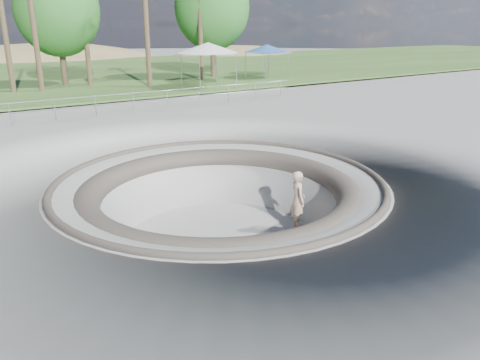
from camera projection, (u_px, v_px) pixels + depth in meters
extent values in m
plane|color=gray|center=(219.00, 181.00, 14.50)|extent=(180.00, 180.00, 0.00)
torus|color=gray|center=(220.00, 240.00, 15.13)|extent=(14.00, 14.00, 4.00)
cylinder|color=gray|center=(220.00, 238.00, 15.11)|extent=(6.60, 6.60, 0.10)
torus|color=#4B463C|center=(219.00, 182.00, 14.50)|extent=(10.24, 10.24, 0.24)
torus|color=#4B463C|center=(219.00, 195.00, 14.64)|extent=(8.91, 8.91, 0.81)
cube|color=#315020|center=(18.00, 77.00, 41.19)|extent=(180.00, 36.00, 0.12)
ellipsoid|color=olive|center=(53.00, 114.00, 68.46)|extent=(61.60, 44.00, 28.60)
ellipsoid|color=olive|center=(236.00, 89.00, 75.65)|extent=(42.00, 30.00, 19.50)
cylinder|color=#919399|center=(95.00, 96.00, 23.57)|extent=(25.00, 0.05, 0.05)
cylinder|color=#919399|center=(96.00, 105.00, 23.72)|extent=(25.00, 0.05, 0.05)
cube|color=#915E3A|center=(297.00, 228.00, 15.56)|extent=(0.74, 0.29, 0.02)
cylinder|color=#A9A8AD|center=(297.00, 229.00, 15.57)|extent=(0.05, 0.15, 0.03)
cylinder|color=#A9A8AD|center=(297.00, 229.00, 15.57)|extent=(0.05, 0.15, 0.03)
cylinder|color=beige|center=(297.00, 229.00, 15.57)|extent=(0.06, 0.03, 0.06)
cylinder|color=beige|center=(297.00, 229.00, 15.57)|extent=(0.06, 0.03, 0.06)
cylinder|color=beige|center=(297.00, 229.00, 15.57)|extent=(0.06, 0.03, 0.06)
cylinder|color=beige|center=(297.00, 229.00, 15.57)|extent=(0.06, 0.03, 0.06)
imported|color=#D1A687|center=(298.00, 200.00, 15.25)|extent=(0.69, 0.84, 1.97)
cylinder|color=#919399|center=(201.00, 74.00, 31.66)|extent=(0.06, 0.06, 2.29)
cylinder|color=#919399|center=(237.00, 72.00, 33.21)|extent=(0.06, 0.06, 2.29)
cylinder|color=#919399|center=(181.00, 70.00, 33.96)|extent=(0.06, 0.06, 2.29)
cylinder|color=#919399|center=(215.00, 68.00, 35.50)|extent=(0.06, 0.06, 2.29)
cube|color=silver|center=(208.00, 53.00, 33.19)|extent=(3.23, 3.23, 0.08)
cone|color=silver|center=(208.00, 48.00, 33.07)|extent=(6.19, 6.19, 0.73)
cylinder|color=#919399|center=(263.00, 67.00, 38.12)|extent=(0.06, 0.06, 2.00)
cylinder|color=#919399|center=(288.00, 66.00, 39.47)|extent=(0.06, 0.06, 2.00)
cylinder|color=#919399|center=(246.00, 65.00, 40.13)|extent=(0.06, 0.06, 2.00)
cylinder|color=#919399|center=(269.00, 64.00, 41.48)|extent=(0.06, 0.06, 2.00)
cube|color=#295496|center=(267.00, 52.00, 39.46)|extent=(2.85, 2.85, 0.08)
cone|color=#295496|center=(267.00, 48.00, 39.35)|extent=(5.40, 5.40, 0.64)
cylinder|color=brown|center=(2.00, 17.00, 30.10)|extent=(0.36, 0.36, 9.82)
cylinder|color=brown|center=(31.00, 4.00, 30.21)|extent=(0.36, 0.36, 11.35)
cylinder|color=brown|center=(84.00, 22.00, 33.93)|extent=(0.36, 0.36, 9.15)
cylinder|color=brown|center=(146.00, 25.00, 32.77)|extent=(0.36, 0.36, 8.75)
cylinder|color=brown|center=(200.00, 16.00, 36.83)|extent=(0.36, 0.36, 10.09)
cylinder|color=brown|center=(62.00, 52.00, 34.67)|extent=(0.44, 0.44, 5.05)
ellipsoid|color=#256422|center=(57.00, 10.00, 33.75)|extent=(6.03, 5.48, 6.57)
cylinder|color=brown|center=(213.00, 46.00, 40.21)|extent=(0.44, 0.44, 5.41)
ellipsoid|color=#256422|center=(212.00, 7.00, 39.23)|extent=(6.46, 5.87, 7.04)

